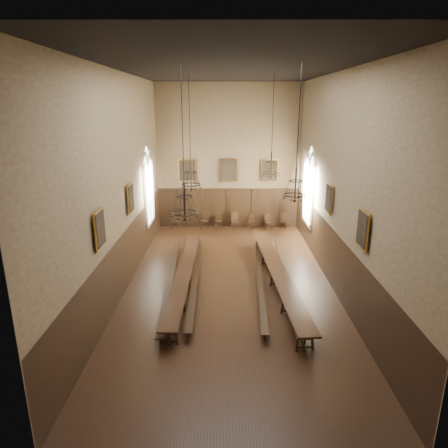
{
  "coord_description": "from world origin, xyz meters",
  "views": [
    {
      "loc": [
        -0.2,
        -16.16,
        7.67
      ],
      "look_at": [
        -0.25,
        1.5,
        2.38
      ],
      "focal_mm": 32.0,
      "sensor_mm": 36.0,
      "label": 1
    }
  ],
  "objects_px": {
    "chair_0": "(175,224)",
    "chandelier_back_right": "(271,167)",
    "chair_3": "(219,224)",
    "chair_6": "(268,224)",
    "bench_right_inner": "(260,281)",
    "chair_5": "(251,224)",
    "bench_left_outer": "(171,280)",
    "table_left": "(184,279)",
    "chair_2": "(204,223)",
    "chair_7": "(283,224)",
    "chandelier_front_left": "(185,204)",
    "table_right": "(277,278)",
    "chandelier_front_right": "(295,186)",
    "bench_left_inner": "(196,278)",
    "chandelier_back_left": "(191,178)",
    "bench_right_outer": "(288,278)",
    "chair_4": "(235,224)"
  },
  "relations": [
    {
      "from": "chair_5",
      "to": "chair_6",
      "type": "height_order",
      "value": "chair_6"
    },
    {
      "from": "chair_3",
      "to": "chair_0",
      "type": "bearing_deg",
      "value": -179.1
    },
    {
      "from": "chandelier_back_left",
      "to": "chandelier_front_right",
      "type": "relative_size",
      "value": 1.16
    },
    {
      "from": "bench_left_outer",
      "to": "chandelier_back_left",
      "type": "height_order",
      "value": "chandelier_back_left"
    },
    {
      "from": "bench_left_outer",
      "to": "chair_0",
      "type": "height_order",
      "value": "chair_0"
    },
    {
      "from": "chair_5",
      "to": "chair_7",
      "type": "xyz_separation_m",
      "value": [
        2.06,
        0.02,
        0.03
      ]
    },
    {
      "from": "bench_right_inner",
      "to": "chandelier_back_right",
      "type": "xyz_separation_m",
      "value": [
        0.61,
        2.67,
        4.63
      ]
    },
    {
      "from": "chair_4",
      "to": "chandelier_back_left",
      "type": "relative_size",
      "value": 0.2
    },
    {
      "from": "chandelier_front_right",
      "to": "chair_2",
      "type": "bearing_deg",
      "value": 108.83
    },
    {
      "from": "bench_left_inner",
      "to": "chandelier_back_right",
      "type": "relative_size",
      "value": 2.07
    },
    {
      "from": "chair_6",
      "to": "chair_7",
      "type": "bearing_deg",
      "value": -10.12
    },
    {
      "from": "bench_left_inner",
      "to": "bench_right_inner",
      "type": "height_order",
      "value": "bench_left_inner"
    },
    {
      "from": "bench_left_outer",
      "to": "chandelier_back_right",
      "type": "height_order",
      "value": "chandelier_back_right"
    },
    {
      "from": "chair_2",
      "to": "chair_7",
      "type": "height_order",
      "value": "chair_2"
    },
    {
      "from": "chair_6",
      "to": "table_left",
      "type": "bearing_deg",
      "value": -132.53
    },
    {
      "from": "bench_left_inner",
      "to": "chair_2",
      "type": "height_order",
      "value": "chair_2"
    },
    {
      "from": "chair_7",
      "to": "chandelier_front_right",
      "type": "relative_size",
      "value": 0.22
    },
    {
      "from": "chair_3",
      "to": "chandelier_back_left",
      "type": "relative_size",
      "value": 0.18
    },
    {
      "from": "bench_right_inner",
      "to": "chandelier_front_left",
      "type": "xyz_separation_m",
      "value": [
        -3.02,
        -1.93,
        3.94
      ]
    },
    {
      "from": "bench_right_inner",
      "to": "chair_5",
      "type": "xyz_separation_m",
      "value": [
        0.15,
        8.64,
        0.01
      ]
    },
    {
      "from": "chair_5",
      "to": "chandelier_front_right",
      "type": "relative_size",
      "value": 0.2
    },
    {
      "from": "bench_left_outer",
      "to": "bench_right_outer",
      "type": "height_order",
      "value": "bench_right_outer"
    },
    {
      "from": "chair_7",
      "to": "chandelier_back_right",
      "type": "distance_m",
      "value": 7.71
    },
    {
      "from": "bench_left_inner",
      "to": "bench_right_outer",
      "type": "xyz_separation_m",
      "value": [
        4.11,
        -0.04,
        0.02
      ]
    },
    {
      "from": "bench_right_inner",
      "to": "chair_2",
      "type": "bearing_deg",
      "value": 108.42
    },
    {
      "from": "table_right",
      "to": "bench_right_outer",
      "type": "bearing_deg",
      "value": 24.69
    },
    {
      "from": "chair_5",
      "to": "chandelier_front_right",
      "type": "distance_m",
      "value": 12.04
    },
    {
      "from": "bench_left_inner",
      "to": "chair_3",
      "type": "relative_size",
      "value": 10.42
    },
    {
      "from": "bench_left_outer",
      "to": "chair_5",
      "type": "bearing_deg",
      "value": 64.59
    },
    {
      "from": "chair_5",
      "to": "chandelier_front_left",
      "type": "distance_m",
      "value": 11.72
    },
    {
      "from": "chandelier_back_left",
      "to": "chandelier_front_left",
      "type": "distance_m",
      "value": 4.84
    },
    {
      "from": "chair_2",
      "to": "chandelier_back_right",
      "type": "xyz_separation_m",
      "value": [
        3.5,
        -5.99,
        4.58
      ]
    },
    {
      "from": "bench_right_inner",
      "to": "chair_0",
      "type": "relative_size",
      "value": 8.95
    },
    {
      "from": "chair_6",
      "to": "chandelier_front_left",
      "type": "relative_size",
      "value": 0.17
    },
    {
      "from": "table_right",
      "to": "chair_0",
      "type": "height_order",
      "value": "chair_0"
    },
    {
      "from": "table_right",
      "to": "chair_0",
      "type": "relative_size",
      "value": 10.49
    },
    {
      "from": "table_right",
      "to": "chair_0",
      "type": "distance_m",
      "value": 10.26
    },
    {
      "from": "chair_3",
      "to": "chair_5",
      "type": "distance_m",
      "value": 2.11
    },
    {
      "from": "bench_left_inner",
      "to": "chair_7",
      "type": "relative_size",
      "value": 9.59
    },
    {
      "from": "table_left",
      "to": "bench_left_inner",
      "type": "xyz_separation_m",
      "value": [
        0.46,
        0.36,
        -0.11
      ]
    },
    {
      "from": "bench_left_inner",
      "to": "chair_7",
      "type": "bearing_deg",
      "value": 58.85
    },
    {
      "from": "chair_3",
      "to": "chair_6",
      "type": "height_order",
      "value": "chair_6"
    },
    {
      "from": "table_left",
      "to": "chair_6",
      "type": "xyz_separation_m",
      "value": [
        4.55,
        8.68,
        -0.1
      ]
    },
    {
      "from": "chair_2",
      "to": "bench_left_outer",
      "type": "bearing_deg",
      "value": -79.25
    },
    {
      "from": "table_right",
      "to": "chandelier_front_right",
      "type": "bearing_deg",
      "value": -86.06
    },
    {
      "from": "chair_5",
      "to": "bench_left_outer",
      "type": "bearing_deg",
      "value": -98.59
    },
    {
      "from": "chair_0",
      "to": "chandelier_back_right",
      "type": "xyz_separation_m",
      "value": [
        5.41,
        -5.96,
        4.58
      ]
    },
    {
      "from": "bench_right_outer",
      "to": "bench_left_outer",
      "type": "bearing_deg",
      "value": -177.85
    },
    {
      "from": "chair_5",
      "to": "chandelier_front_right",
      "type": "height_order",
      "value": "chandelier_front_right"
    },
    {
      "from": "table_left",
      "to": "chair_2",
      "type": "height_order",
      "value": "chair_2"
    }
  ]
}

